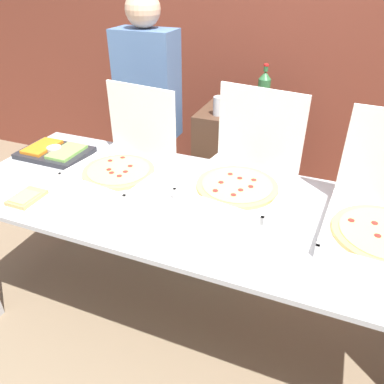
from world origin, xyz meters
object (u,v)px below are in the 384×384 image
at_px(pizza_box_near_left, 125,159).
at_px(person_guest_cap, 150,123).
at_px(soda_can_silver, 218,106).
at_px(soda_bottle, 264,89).
at_px(veggie_tray, 55,152).
at_px(pizza_box_far_right, 243,172).
at_px(paper_plate_front_center, 27,198).

height_order(pizza_box_near_left, person_guest_cap, person_guest_cap).
bearing_deg(soda_can_silver, soda_bottle, 46.66).
bearing_deg(soda_can_silver, pizza_box_near_left, -113.42).
height_order(veggie_tray, person_guest_cap, person_guest_cap).
bearing_deg(pizza_box_far_right, soda_can_silver, 128.79).
bearing_deg(veggie_tray, pizza_box_near_left, -2.93).
distance_m(pizza_box_near_left, paper_plate_front_center, 0.53).
xyz_separation_m(soda_bottle, person_guest_cap, (-0.71, -0.33, -0.23)).
distance_m(paper_plate_front_center, veggie_tray, 0.51).
bearing_deg(person_guest_cap, veggie_tray, 60.12).
bearing_deg(person_guest_cap, pizza_box_near_left, 105.22).
height_order(pizza_box_far_right, paper_plate_front_center, pizza_box_far_right).
distance_m(pizza_box_near_left, soda_bottle, 1.11).
bearing_deg(person_guest_cap, paper_plate_front_center, 83.03).
distance_m(veggie_tray, soda_bottle, 1.42).
xyz_separation_m(pizza_box_far_right, soda_can_silver, (-0.34, 0.60, 0.12)).
relative_size(pizza_box_far_right, veggie_tray, 1.37).
distance_m(soda_bottle, person_guest_cap, 0.81).
height_order(soda_bottle, soda_can_silver, soda_bottle).
height_order(paper_plate_front_center, veggie_tray, veggie_tray).
xyz_separation_m(pizza_box_near_left, person_guest_cap, (-0.17, 0.62, -0.04)).
bearing_deg(veggie_tray, soda_bottle, 41.39).
xyz_separation_m(pizza_box_near_left, soda_bottle, (0.54, 0.95, 0.19)).
distance_m(pizza_box_far_right, soda_can_silver, 0.70).
xyz_separation_m(veggie_tray, soda_can_silver, (0.81, 0.67, 0.18)).
bearing_deg(soda_can_silver, pizza_box_far_right, -60.55).
bearing_deg(veggie_tray, pizza_box_far_right, 3.37).
distance_m(pizza_box_near_left, pizza_box_far_right, 0.65).
bearing_deg(person_guest_cap, pizza_box_far_right, 147.13).
xyz_separation_m(veggie_tray, person_guest_cap, (0.34, 0.59, 0.02)).
bearing_deg(pizza_box_near_left, paper_plate_front_center, -115.89).
relative_size(soda_can_silver, person_guest_cap, 0.07).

